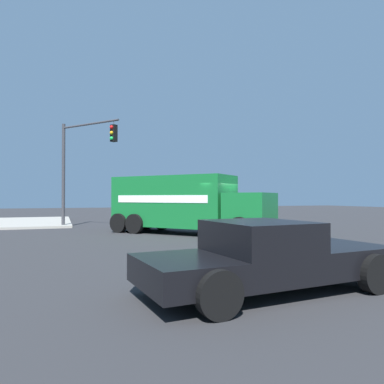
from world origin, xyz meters
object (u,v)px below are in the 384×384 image
object	(u,v)px
delivery_truck	(184,204)
pickup_black	(267,254)
sedan_maroon	(224,212)
traffic_light_primary	(79,157)

from	to	relation	value
delivery_truck	pickup_black	size ratio (longest dim) A/B	1.48
pickup_black	sedan_maroon	size ratio (longest dim) A/B	1.22
pickup_black	sedan_maroon	distance (m)	23.08
delivery_truck	traffic_light_primary	world-z (taller)	traffic_light_primary
delivery_truck	pickup_black	bearing A→B (deg)	169.28
pickup_black	delivery_truck	bearing A→B (deg)	-10.72
traffic_light_primary	pickup_black	xyz separation A→B (m)	(-16.41, -2.75, -3.55)
pickup_black	sedan_maroon	bearing A→B (deg)	-23.09
traffic_light_primary	pickup_black	distance (m)	17.01
delivery_truck	traffic_light_primary	distance (m)	7.66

